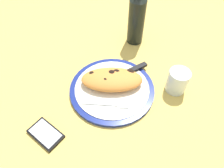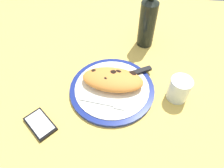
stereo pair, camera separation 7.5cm
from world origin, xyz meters
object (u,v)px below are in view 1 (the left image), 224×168
Objects in this scene: plate at (112,89)px; water_glass at (177,82)px; smartphone at (46,134)px; calzone at (111,79)px; knife at (128,72)px; wine_bottle at (136,19)px; fork at (110,104)px.

water_glass is at bearing -0.55° from plate.
calzone is at bearing 42.19° from smartphone.
knife is 0.79× the size of wine_bottle.
fork is 0.58× the size of wine_bottle.
knife is 1.78× the size of smartphone.
wine_bottle is (4.86, 22.64, 9.51)cm from knife.
wine_bottle is at bearing 68.76° from plate.
fork is 17.00cm from knife.
knife is (6.75, 7.22, 1.36)cm from plate.
smartphone is at bearing -141.29° from plate.
knife is at bearing 156.88° from water_glass.
plate is at bearing 82.13° from fork.
knife is 38.16cm from smartphone.
knife is at bearing 46.93° from plate.
knife is 19.07cm from water_glass.
calzone reaches higher than fork.
water_glass is (46.30, 17.48, 3.42)cm from smartphone.
plate is at bearing 179.45° from water_glass.
plate is at bearing -133.07° from knife.
wine_bottle is at bearing 112.72° from water_glass.
smartphone is at bearing -139.16° from knife.
wine_bottle is at bearing 54.68° from smartphone.
water_glass reaches higher than plate.
plate is 2.48× the size of smartphone.
calzone is at bearing 98.29° from plate.
wine_bottle reaches higher than calzone.
fork is 1.86× the size of water_glass.
fork is at bearing -97.87° from plate.
plate is 9.98cm from knife.
wine_bottle reaches higher than smartphone.
knife is at bearing 62.55° from fork.
wine_bottle is (12.69, 37.72, 9.80)cm from fork.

